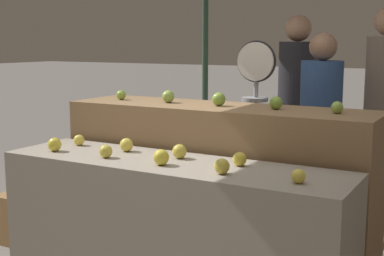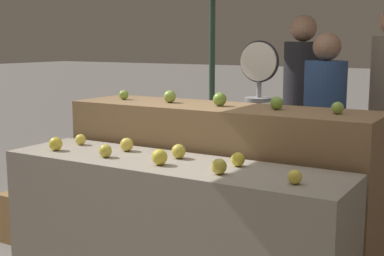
# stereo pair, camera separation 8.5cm
# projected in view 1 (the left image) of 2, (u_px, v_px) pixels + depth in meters

# --- Properties ---
(display_counter_front) EXTENTS (2.08, 0.55, 0.87)m
(display_counter_front) POSITION_uv_depth(u_px,v_px,m) (171.00, 235.00, 3.10)
(display_counter_front) COLOR gray
(display_counter_front) RESTS_ON ground_plane
(display_counter_back) EXTENTS (2.08, 0.55, 1.13)m
(display_counter_back) POSITION_uv_depth(u_px,v_px,m) (217.00, 189.00, 3.60)
(display_counter_back) COLOR olive
(display_counter_back) RESTS_ON ground_plane
(apple_front_0) EXTENTS (0.08, 0.08, 0.08)m
(apple_front_0) POSITION_uv_depth(u_px,v_px,m) (55.00, 145.00, 3.32)
(apple_front_0) COLOR gold
(apple_front_0) RESTS_ON display_counter_front
(apple_front_1) EXTENTS (0.08, 0.08, 0.08)m
(apple_front_1) POSITION_uv_depth(u_px,v_px,m) (106.00, 151.00, 3.13)
(apple_front_1) COLOR gold
(apple_front_1) RESTS_ON display_counter_front
(apple_front_2) EXTENTS (0.09, 0.09, 0.09)m
(apple_front_2) POSITION_uv_depth(u_px,v_px,m) (161.00, 157.00, 2.94)
(apple_front_2) COLOR gold
(apple_front_2) RESTS_ON display_counter_front
(apple_front_3) EXTENTS (0.08, 0.08, 0.08)m
(apple_front_3) POSITION_uv_depth(u_px,v_px,m) (222.00, 166.00, 2.74)
(apple_front_3) COLOR gold
(apple_front_3) RESTS_ON display_counter_front
(apple_front_4) EXTENTS (0.07, 0.07, 0.07)m
(apple_front_4) POSITION_uv_depth(u_px,v_px,m) (298.00, 176.00, 2.56)
(apple_front_4) COLOR yellow
(apple_front_4) RESTS_ON display_counter_front
(apple_front_5) EXTENTS (0.07, 0.07, 0.07)m
(apple_front_5) POSITION_uv_depth(u_px,v_px,m) (79.00, 140.00, 3.50)
(apple_front_5) COLOR yellow
(apple_front_5) RESTS_ON display_counter_front
(apple_front_6) EXTENTS (0.08, 0.08, 0.08)m
(apple_front_6) POSITION_uv_depth(u_px,v_px,m) (126.00, 145.00, 3.31)
(apple_front_6) COLOR yellow
(apple_front_6) RESTS_ON display_counter_front
(apple_front_7) EXTENTS (0.08, 0.08, 0.08)m
(apple_front_7) POSITION_uv_depth(u_px,v_px,m) (180.00, 151.00, 3.11)
(apple_front_7) COLOR gold
(apple_front_7) RESTS_ON display_counter_front
(apple_front_8) EXTENTS (0.08, 0.08, 0.08)m
(apple_front_8) POSITION_uv_depth(u_px,v_px,m) (240.00, 159.00, 2.92)
(apple_front_8) COLOR gold
(apple_front_8) RESTS_ON display_counter_front
(apple_back_0) EXTENTS (0.07, 0.07, 0.07)m
(apple_back_0) POSITION_uv_depth(u_px,v_px,m) (121.00, 95.00, 3.87)
(apple_back_0) COLOR #84AD3D
(apple_back_0) RESTS_ON display_counter_back
(apple_back_1) EXTENTS (0.09, 0.09, 0.09)m
(apple_back_1) POSITION_uv_depth(u_px,v_px,m) (168.00, 97.00, 3.68)
(apple_back_1) COLOR #8EB247
(apple_back_1) RESTS_ON display_counter_back
(apple_back_2) EXTENTS (0.09, 0.09, 0.09)m
(apple_back_2) POSITION_uv_depth(u_px,v_px,m) (219.00, 99.00, 3.49)
(apple_back_2) COLOR #7AA338
(apple_back_2) RESTS_ON display_counter_back
(apple_back_3) EXTENTS (0.08, 0.08, 0.08)m
(apple_back_3) POSITION_uv_depth(u_px,v_px,m) (276.00, 103.00, 3.31)
(apple_back_3) COLOR #7AA338
(apple_back_3) RESTS_ON display_counter_back
(apple_back_4) EXTENTS (0.07, 0.07, 0.07)m
(apple_back_4) POSITION_uv_depth(u_px,v_px,m) (337.00, 107.00, 3.12)
(apple_back_4) COLOR #8EB247
(apple_back_4) RESTS_ON display_counter_back
(produce_scale) EXTENTS (0.31, 0.20, 1.55)m
(produce_scale) POSITION_uv_depth(u_px,v_px,m) (256.00, 95.00, 4.04)
(produce_scale) COLOR #99999E
(produce_scale) RESTS_ON ground_plane
(person_vendor_at_scale) EXTENTS (0.34, 0.34, 1.61)m
(person_vendor_at_scale) POSITION_uv_depth(u_px,v_px,m) (320.00, 121.00, 4.15)
(person_vendor_at_scale) COLOR #2D2D38
(person_vendor_at_scale) RESTS_ON ground_plane
(person_customer_right) EXTENTS (0.36, 0.36, 1.78)m
(person_customer_right) POSITION_uv_depth(u_px,v_px,m) (296.00, 98.00, 4.85)
(person_customer_right) COLOR #2D2D38
(person_customer_right) RESTS_ON ground_plane
(wooden_crate_side) EXTENTS (0.38, 0.38, 0.38)m
(wooden_crate_side) POSITION_uv_depth(u_px,v_px,m) (29.00, 217.00, 4.17)
(wooden_crate_side) COLOR #9E7547
(wooden_crate_side) RESTS_ON ground_plane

